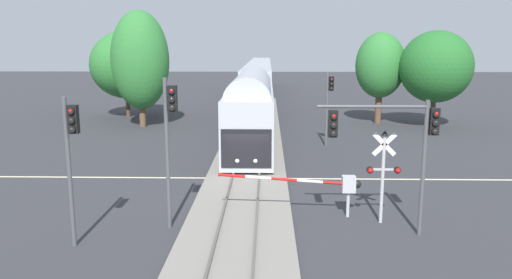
# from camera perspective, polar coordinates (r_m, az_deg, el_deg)

# --- Properties ---
(ground_plane) EXTENTS (220.00, 220.00, 0.00)m
(ground_plane) POSITION_cam_1_polar(r_m,az_deg,el_deg) (27.02, -1.12, -4.55)
(ground_plane) COLOR #333338
(road_centre_stripe) EXTENTS (44.00, 0.20, 0.01)m
(road_centre_stripe) POSITION_cam_1_polar(r_m,az_deg,el_deg) (27.02, -1.12, -4.54)
(road_centre_stripe) COLOR beige
(road_centre_stripe) RESTS_ON ground
(railway_track) EXTENTS (4.40, 80.00, 0.32)m
(railway_track) POSITION_cam_1_polar(r_m,az_deg,el_deg) (26.99, -1.13, -4.35)
(railway_track) COLOR gray
(railway_track) RESTS_ON ground
(commuter_train) EXTENTS (3.04, 66.53, 5.16)m
(commuter_train) POSITION_cam_1_polar(r_m,az_deg,el_deg) (57.43, 0.23, 6.46)
(commuter_train) COLOR #B2B7C1
(commuter_train) RESTS_ON railway_track
(crossing_gate_near) EXTENTS (6.07, 0.40, 1.89)m
(crossing_gate_near) POSITION_cam_1_polar(r_m,az_deg,el_deg) (20.98, 8.87, -5.18)
(crossing_gate_near) COLOR #B7B7BC
(crossing_gate_near) RESTS_ON ground
(crossing_signal_mast) EXTENTS (1.36, 0.44, 3.89)m
(crossing_signal_mast) POSITION_cam_1_polar(r_m,az_deg,el_deg) (20.43, 14.64, -3.13)
(crossing_signal_mast) COLOR #B2B2B7
(crossing_signal_mast) RESTS_ON ground
(traffic_signal_near_right) EXTENTS (4.51, 0.38, 5.24)m
(traffic_signal_near_right) POSITION_cam_1_polar(r_m,az_deg,el_deg) (18.87, 15.82, 0.53)
(traffic_signal_near_right) COLOR #4C4C51
(traffic_signal_near_right) RESTS_ON ground
(traffic_signal_near_left) EXTENTS (0.53, 0.38, 5.48)m
(traffic_signal_near_left) POSITION_cam_1_polar(r_m,az_deg,el_deg) (18.36, -20.78, -0.90)
(traffic_signal_near_left) COLOR #4C4C51
(traffic_signal_near_left) RESTS_ON ground
(traffic_signal_median) EXTENTS (0.53, 0.38, 6.01)m
(traffic_signal_median) POSITION_cam_1_polar(r_m,az_deg,el_deg) (19.19, -10.05, 1.17)
(traffic_signal_median) COLOR #4C4C51
(traffic_signal_median) RESTS_ON ground
(traffic_signal_far_side) EXTENTS (0.53, 0.38, 5.34)m
(traffic_signal_far_side) POSITION_cam_1_polar(r_m,az_deg,el_deg) (35.24, 8.51, 4.91)
(traffic_signal_far_side) COLOR #4C4C51
(traffic_signal_far_side) RESTS_ON ground
(maple_right_background) EXTENTS (6.25, 6.25, 8.49)m
(maple_right_background) POSITION_cam_1_polar(r_m,az_deg,el_deg) (45.80, 20.25, 7.95)
(maple_right_background) COLOR #4C3828
(maple_right_background) RESTS_ON ground
(oak_behind_train) EXTENTS (5.06, 5.06, 10.24)m
(oak_behind_train) POSITION_cam_1_polar(r_m,az_deg,el_deg) (44.61, -13.36, 8.98)
(oak_behind_train) COLOR brown
(oak_behind_train) RESTS_ON ground
(oak_far_right) EXTENTS (4.51, 4.51, 8.40)m
(oak_far_right) POSITION_cam_1_polar(r_m,az_deg,el_deg) (46.88, 14.29, 8.35)
(oak_far_right) COLOR brown
(oak_far_right) RESTS_ON ground
(pine_left_background) EXTENTS (7.11, 7.11, 8.63)m
(pine_left_background) POSITION_cam_1_polar(r_m,az_deg,el_deg) (51.47, -14.93, 8.41)
(pine_left_background) COLOR #4C3828
(pine_left_background) RESTS_ON ground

